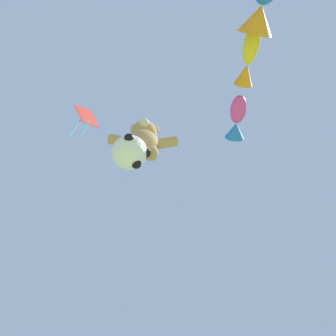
{
  "coord_description": "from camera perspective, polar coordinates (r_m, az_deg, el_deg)",
  "views": [
    {
      "loc": [
        1.07,
        1.04,
        1.24
      ],
      "look_at": [
        1.22,
        5.05,
        8.94
      ],
      "focal_mm": 40.0,
      "sensor_mm": 36.0,
      "label": 1
    }
  ],
  "objects": [
    {
      "name": "teddy_bear_kite",
      "position": [
        11.67,
        -3.83,
        4.18
      ],
      "size": [
        2.2,
        0.97,
        2.23
      ],
      "color": "tan"
    },
    {
      "name": "diamond_kite",
      "position": [
        14.39,
        -12.38,
        7.46
      ],
      "size": [
        0.95,
        0.88,
        2.95
      ],
      "color": "red"
    },
    {
      "name": "soccer_ball_kite",
      "position": [
        10.48,
        -5.84,
        2.36
      ],
      "size": [
        1.1,
        1.09,
        1.01
      ],
      "color": "white"
    },
    {
      "name": "fish_kite_goldfin",
      "position": [
        13.16,
        12.15,
        15.81
      ],
      "size": [
        0.75,
        2.04,
        0.65
      ],
      "color": "yellow"
    },
    {
      "name": "fish_kite_magenta",
      "position": [
        13.71,
        10.44,
        7.19
      ],
      "size": [
        0.71,
        1.61,
        0.71
      ],
      "color": "#E53F9E"
    }
  ]
}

